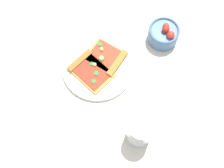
# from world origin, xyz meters

# --- Properties ---
(ground_plane) EXTENTS (2.40, 2.40, 0.00)m
(ground_plane) POSITION_xyz_m (0.00, 0.00, 0.00)
(ground_plane) COLOR beige
(ground_plane) RESTS_ON ground
(plate) EXTENTS (0.23, 0.23, 0.01)m
(plate) POSITION_xyz_m (-0.00, -0.04, 0.01)
(plate) COLOR white
(plate) RESTS_ON ground_plane
(pizza_slice_near) EXTENTS (0.13, 0.15, 0.02)m
(pizza_slice_near) POSITION_xyz_m (0.03, -0.04, 0.02)
(pizza_slice_near) COLOR gold
(pizza_slice_near) RESTS_ON plate
(pizza_slice_far) EXTENTS (0.14, 0.15, 0.03)m
(pizza_slice_far) POSITION_xyz_m (-0.04, -0.05, 0.02)
(pizza_slice_far) COLOR #E5B256
(pizza_slice_far) RESTS_ON plate
(salad_bowl) EXTENTS (0.10, 0.10, 0.07)m
(salad_bowl) POSITION_xyz_m (-0.24, -0.04, 0.03)
(salad_bowl) COLOR #4C7299
(salad_bowl) RESTS_ON ground_plane
(soda_glass) EXTENTS (0.07, 0.07, 0.11)m
(soda_glass) POSITION_xyz_m (-0.01, 0.22, 0.05)
(soda_glass) COLOR silver
(soda_glass) RESTS_ON ground_plane
(paper_napkin) EXTENTS (0.15, 0.16, 0.00)m
(paper_napkin) POSITION_xyz_m (0.22, 0.04, 0.00)
(paper_napkin) COLOR silver
(paper_napkin) RESTS_ON ground_plane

